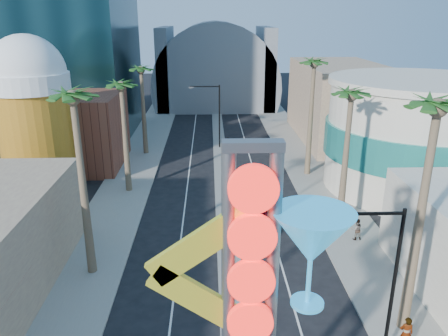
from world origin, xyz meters
The scene contains 21 objects.
sidewalk_west centered at (-9.50, 35.00, 0.07)m, with size 5.00×100.00×0.15m, color gray.
sidewalk_east centered at (9.50, 35.00, 0.07)m, with size 5.00×100.00×0.15m, color gray.
median centered at (0.00, 38.00, 0.07)m, with size 1.60×84.00×0.15m, color gray.
brick_filler_west centered at (-16.00, 38.00, 4.00)m, with size 10.00×10.00×8.00m, color brown.
filler_east centered at (16.00, 48.00, 5.00)m, with size 10.00×20.00×10.00m, color #987662.
beer_mug centered at (-17.00, 30.00, 7.84)m, with size 7.00×7.00×14.50m.
turquoise_building centered at (18.00, 30.00, 5.25)m, with size 16.60×16.60×10.60m.
canopy centered at (0.00, 72.00, 4.31)m, with size 22.00×16.00×22.00m.
neon_sign centered at (0.82, 2.96, 7.31)m, with size 6.53×2.60×12.55m.
streetlight_0 centered at (0.55, 20.00, 4.88)m, with size 3.79×0.25×8.00m.
streetlight_1 centered at (-0.55, 44.00, 4.88)m, with size 3.79×0.25×8.00m.
streetlight_2 centered at (6.72, 8.00, 4.83)m, with size 3.45×0.25×8.00m.
palm_1 centered at (-9.00, 16.00, 10.82)m, with size 2.40×2.40×12.70m.
palm_2 centered at (-9.00, 30.00, 9.48)m, with size 2.40×2.40×11.20m.
palm_3 centered at (-9.00, 42.00, 9.48)m, with size 2.40×2.40×11.20m.
palm_5 centered at (9.00, 10.00, 11.27)m, with size 2.40×2.40×13.20m.
palm_6 centered at (9.00, 22.00, 9.93)m, with size 2.40×2.40×11.70m.
palm_7 centered at (9.00, 34.00, 10.82)m, with size 2.40×2.40×12.70m.
red_pickup centered at (2.41, 22.23, 0.74)m, with size 2.45×5.31×1.48m, color maroon.
pedestrian_a centered at (8.35, 8.33, 1.08)m, with size 0.68×0.45×1.86m, color gray.
pedestrian_b centered at (9.55, 19.62, 0.98)m, with size 0.80×0.63×1.65m, color gray.
Camera 1 is at (-1.25, -8.97, 15.93)m, focal length 35.00 mm.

